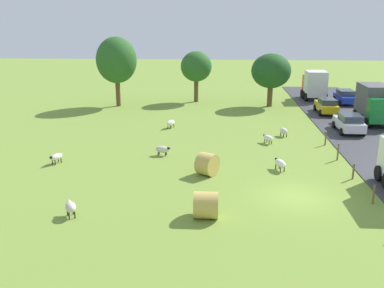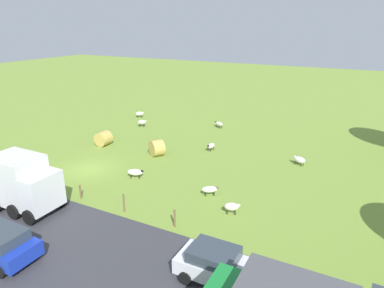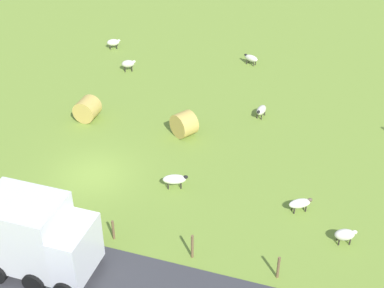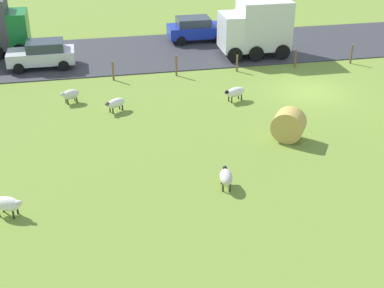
% 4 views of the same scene
% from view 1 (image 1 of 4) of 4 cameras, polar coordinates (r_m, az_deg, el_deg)
% --- Properties ---
extents(ground_plane, '(160.00, 160.00, 0.00)m').
position_cam_1_polar(ground_plane, '(25.65, 13.67, -6.85)').
color(ground_plane, olive).
extents(sheep_0, '(0.92, 1.20, 0.76)m').
position_cam_1_polar(sheep_0, '(39.86, -2.84, 2.81)').
color(sheep_0, white).
rests_on(sheep_0, ground_plane).
extents(sheep_2, '(0.89, 1.32, 0.75)m').
position_cam_1_polar(sheep_2, '(29.52, 11.61, -2.51)').
color(sheep_2, white).
rests_on(sheep_2, ground_plane).
extents(sheep_3, '(0.89, 1.06, 0.82)m').
position_cam_1_polar(sheep_3, '(23.28, -15.81, -8.04)').
color(sheep_3, beige).
rests_on(sheep_3, ground_plane).
extents(sheep_4, '(0.84, 1.20, 0.73)m').
position_cam_1_polar(sheep_4, '(31.67, -17.57, -1.65)').
color(sheep_4, silver).
rests_on(sheep_4, ground_plane).
extents(sheep_5, '(1.16, 0.65, 0.73)m').
position_cam_1_polar(sheep_5, '(32.04, -3.95, -0.72)').
color(sheep_5, beige).
rests_on(sheep_5, ground_plane).
extents(sheep_6, '(0.82, 1.08, 0.74)m').
position_cam_1_polar(sheep_6, '(37.88, 12.06, 1.70)').
color(sheep_6, silver).
rests_on(sheep_6, ground_plane).
extents(sheep_7, '(0.97, 1.18, 0.69)m').
position_cam_1_polar(sheep_7, '(35.53, 10.05, 0.79)').
color(sheep_7, white).
rests_on(sheep_7, ground_plane).
extents(hay_bale_0, '(1.68, 1.80, 1.46)m').
position_cam_1_polar(hay_bale_0, '(28.05, 2.03, -2.69)').
color(hay_bale_0, tan).
rests_on(hay_bale_0, ground_plane).
extents(hay_bale_1, '(1.25, 1.39, 1.38)m').
position_cam_1_polar(hay_bale_1, '(22.30, 1.85, -8.09)').
color(hay_bale_1, tan).
rests_on(hay_bale_1, ground_plane).
extents(tree_0, '(3.69, 3.69, 6.01)m').
position_cam_1_polar(tree_0, '(51.77, 0.56, 10.20)').
color(tree_0, brown).
rests_on(tree_0, ground_plane).
extents(tree_1, '(4.44, 4.44, 5.98)m').
position_cam_1_polar(tree_1, '(49.81, 10.45, 9.48)').
color(tree_1, brown).
rests_on(tree_1, ground_plane).
extents(tree_2, '(4.54, 4.54, 7.81)m').
position_cam_1_polar(tree_2, '(49.80, -9.99, 10.87)').
color(tree_2, brown).
rests_on(tree_2, ground_plane).
extents(fence_post_1, '(0.12, 0.12, 1.11)m').
position_cam_1_polar(fence_post_1, '(25.92, 22.95, -6.17)').
color(fence_post_1, brown).
rests_on(fence_post_1, ground_plane).
extents(fence_post_2, '(0.12, 0.12, 1.04)m').
position_cam_1_polar(fence_post_2, '(29.24, 20.61, -3.42)').
color(fence_post_2, brown).
rests_on(fence_post_2, ground_plane).
extents(fence_post_3, '(0.12, 0.12, 1.25)m').
position_cam_1_polar(fence_post_3, '(32.62, 18.79, -1.00)').
color(fence_post_3, brown).
rests_on(fence_post_3, ground_plane).
extents(fence_post_4, '(0.12, 0.12, 1.13)m').
position_cam_1_polar(fence_post_4, '(36.12, 17.30, 0.72)').
color(fence_post_4, brown).
rests_on(fence_post_4, ground_plane).
extents(truck_0, '(2.64, 3.87, 3.52)m').
position_cam_1_polar(truck_0, '(55.37, 15.96, 7.59)').
color(truck_0, '#B21919').
rests_on(truck_0, road_strip).
extents(truck_1, '(2.65, 4.84, 3.65)m').
position_cam_1_polar(truck_1, '(44.66, 23.04, 4.95)').
color(truck_1, '#197F33').
rests_on(truck_1, road_strip).
extents(car_0, '(2.14, 4.22, 1.56)m').
position_cam_1_polar(car_0, '(54.02, 19.71, 5.95)').
color(car_0, '#1933B2').
rests_on(car_0, road_strip).
extents(car_1, '(1.93, 4.09, 1.62)m').
position_cam_1_polar(car_1, '(47.79, 17.40, 4.90)').
color(car_1, yellow).
rests_on(car_1, road_strip).
extents(car_3, '(2.12, 4.03, 1.64)m').
position_cam_1_polar(car_3, '(40.66, 20.14, 2.68)').
color(car_3, silver).
rests_on(car_3, road_strip).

